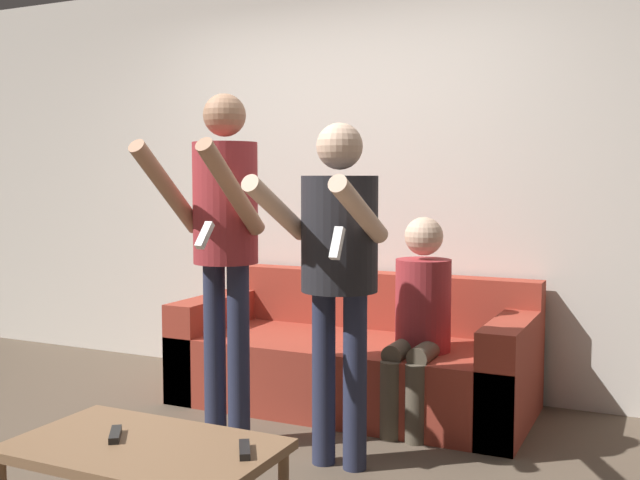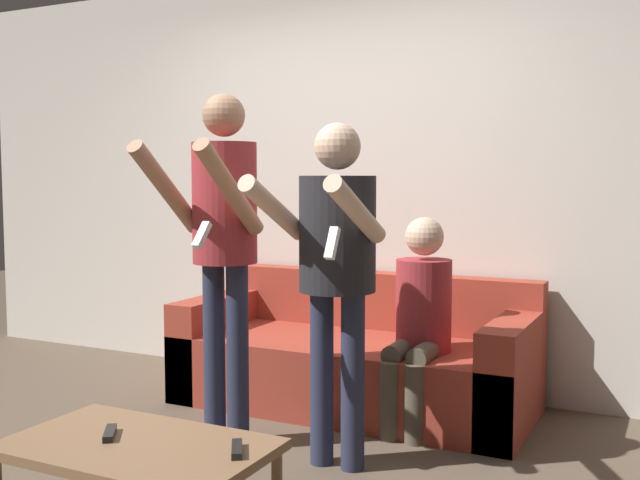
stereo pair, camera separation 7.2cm
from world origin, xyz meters
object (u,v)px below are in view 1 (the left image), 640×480
object	(u,v)px
person_standing_right	(338,253)
coffee_table	(144,455)
couch	(354,361)
remote_far	(245,450)
person_standing_left	(224,229)
person_seated	(420,314)
remote_near	(115,435)

from	to	relation	value
person_standing_right	coffee_table	size ratio (longest dim) A/B	1.70
couch	remote_far	world-z (taller)	couch
couch	remote_far	distance (m)	1.94
person_standing_left	coffee_table	bearing A→B (deg)	-72.61
person_standing_right	person_seated	xyz separation A→B (m)	(0.16, 0.72, -0.39)
person_standing_left	remote_near	xyz separation A→B (m)	(0.19, -1.04, -0.67)
couch	person_standing_left	size ratio (longest dim) A/B	1.17
remote_near	person_seated	bearing A→B (deg)	71.87
coffee_table	remote_near	world-z (taller)	remote_near
person_standing_left	person_standing_right	distance (m)	0.62
remote_far	person_standing_right	bearing A→B (deg)	94.90
couch	remote_near	world-z (taller)	couch
person_standing_right	coffee_table	xyz separation A→B (m)	(-0.28, -1.04, -0.63)
person_standing_left	person_standing_right	size ratio (longest dim) A/B	1.10
person_seated	remote_near	bearing A→B (deg)	-108.13
person_standing_left	person_seated	world-z (taller)	person_standing_left
person_standing_left	coffee_table	distance (m)	1.31
person_standing_right	person_seated	bearing A→B (deg)	77.59
couch	person_standing_left	world-z (taller)	person_standing_left
person_standing_left	person_standing_right	bearing A→B (deg)	0.17
coffee_table	person_standing_left	bearing A→B (deg)	107.39
person_standing_left	remote_near	size ratio (longest dim) A/B	12.29
couch	coffee_table	xyz separation A→B (m)	(0.02, -1.98, 0.11)
person_standing_left	remote_far	world-z (taller)	person_standing_left
person_standing_right	remote_far	distance (m)	1.13
couch	coffee_table	size ratio (longest dim) A/B	2.20
person_standing_left	remote_far	size ratio (longest dim) A/B	11.99
person_seated	remote_far	bearing A→B (deg)	-92.58
person_standing_right	remote_near	world-z (taller)	person_standing_right
couch	person_standing_right	xyz separation A→B (m)	(0.31, -0.93, 0.74)
coffee_table	remote_near	size ratio (longest dim) A/B	6.57
couch	person_standing_right	bearing A→B (deg)	-71.81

